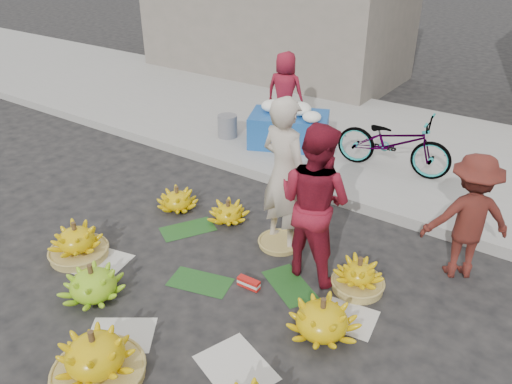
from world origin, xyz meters
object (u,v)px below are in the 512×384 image
Objects in this scene: banana_bunch_0 at (77,242)px; flower_table at (289,127)px; bicycle at (394,142)px; vendor_cream at (285,174)px; banana_bunch_4 at (322,318)px.

flower_table reaches higher than banana_bunch_0.
bicycle reaches higher than banana_bunch_0.
banana_bunch_0 is at bearing -119.18° from flower_table.
vendor_cream is (1.74, 1.57, 0.70)m from banana_bunch_0.
bicycle is at bearing 101.75° from banana_bunch_4.
bicycle is (2.12, 3.92, 0.37)m from banana_bunch_0.
banana_bunch_0 is at bearing -170.04° from banana_bunch_4.
flower_table is at bearing 86.27° from bicycle.
banana_bunch_4 is (2.83, 0.50, -0.01)m from banana_bunch_0.
bicycle reaches higher than flower_table.
vendor_cream is at bearing 165.56° from bicycle.
flower_table is 0.87× the size of bicycle.
vendor_cream is at bearing 42.01° from banana_bunch_0.
flower_table is at bearing 125.81° from banana_bunch_4.
banana_bunch_4 is 1.69m from vendor_cream.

